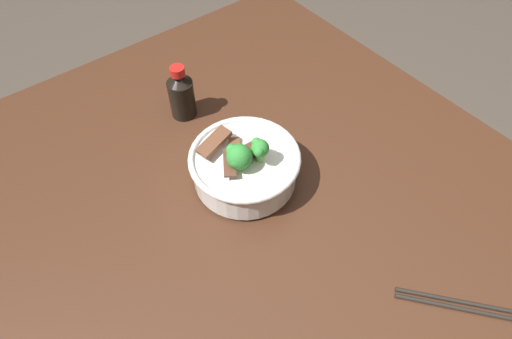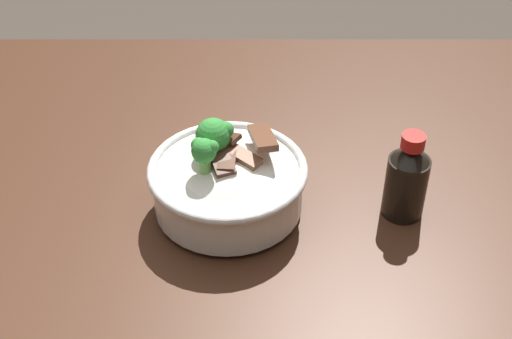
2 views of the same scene
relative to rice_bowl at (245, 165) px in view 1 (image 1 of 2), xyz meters
name	(u,v)px [view 1 (image 1 of 2)]	position (x,y,z in m)	size (l,w,h in m)	color
dining_table	(306,268)	(-0.17, -0.01, -0.16)	(1.39, 0.96, 0.76)	#472819
rice_bowl	(245,165)	(0.00, 0.00, 0.00)	(0.20, 0.20, 0.12)	white
chopsticks_pair	(473,308)	(-0.42, -0.13, -0.04)	(0.19, 0.17, 0.01)	#28231E
soy_sauce_bottle	(181,94)	(0.23, -0.01, 0.01)	(0.05, 0.05, 0.12)	black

